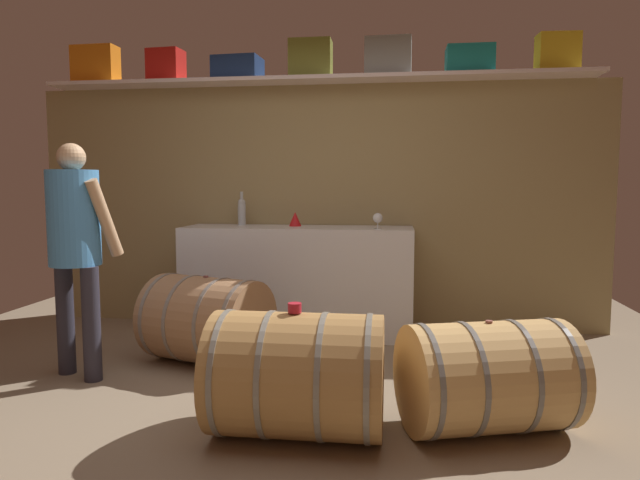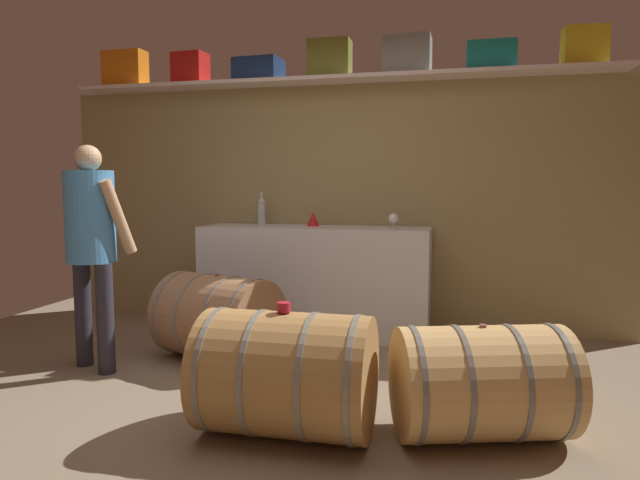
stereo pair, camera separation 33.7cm
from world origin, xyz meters
TOP-DOWN VIEW (x-y plane):
  - ground_plane at (0.00, 0.55)m, footprint 6.35×7.57m
  - back_wall_panel at (0.00, 2.18)m, footprint 5.15×0.10m
  - high_shelf_board at (0.00, 2.03)m, footprint 4.73×0.40m
  - toolcase_orange at (-2.00, 2.03)m, footprint 0.41×0.19m
  - toolcase_red at (-1.33, 2.03)m, footprint 0.31×0.23m
  - toolcase_navy at (-0.67, 2.03)m, footprint 0.42×0.32m
  - toolcase_olive at (-0.02, 2.03)m, footprint 0.36×0.22m
  - toolcase_grey at (0.65, 2.03)m, footprint 0.40×0.27m
  - toolcase_teal at (1.32, 2.03)m, footprint 0.38×0.29m
  - toolcase_yellow at (2.02, 2.03)m, footprint 0.33×0.20m
  - work_cabinet at (-0.10, 1.85)m, footprint 1.97×0.56m
  - wine_bottle_clear at (-0.63, 1.99)m, footprint 0.07×0.07m
  - wine_glass at (0.59, 1.72)m, footprint 0.08×0.08m
  - red_funnel at (-0.14, 1.93)m, footprint 0.11×0.11m
  - wine_barrel_near at (0.25, -0.16)m, footprint 0.87×0.65m
  - wine_barrel_far at (-0.61, 0.93)m, footprint 0.97×0.85m
  - wine_barrel_flank at (1.22, 0.03)m, footprint 0.98×0.80m
  - tasting_cup at (0.24, -0.16)m, footprint 0.07×0.07m
  - winemaker_pouring at (-1.36, 0.54)m, footprint 0.51×0.44m

SIDE VIEW (x-z plane):
  - ground_plane at x=0.00m, z-range -0.02..0.00m
  - wine_barrel_flank at x=1.22m, z-range 0.00..0.59m
  - wine_barrel_far at x=-0.61m, z-range 0.00..0.64m
  - wine_barrel_near at x=0.25m, z-range 0.00..0.65m
  - work_cabinet at x=-0.10m, z-range 0.00..0.93m
  - tasting_cup at x=0.24m, z-range 0.65..0.69m
  - winemaker_pouring at x=-1.36m, z-range 0.18..1.74m
  - red_funnel at x=-0.14m, z-range 0.93..1.05m
  - wine_glass at x=0.59m, z-range 0.95..1.08m
  - wine_bottle_clear at x=-0.63m, z-range 0.91..1.21m
  - back_wall_panel at x=0.00m, z-range 0.00..2.17m
  - high_shelf_board at x=0.00m, z-range 2.17..2.20m
  - toolcase_navy at x=-0.67m, z-range 2.20..2.40m
  - toolcase_teal at x=1.32m, z-range 2.20..2.43m
  - toolcase_red at x=-1.33m, z-range 2.20..2.49m
  - toolcase_yellow at x=2.02m, z-range 2.20..2.51m
  - toolcase_grey at x=0.65m, z-range 2.20..2.52m
  - toolcase_olive at x=-0.02m, z-range 2.20..2.53m
  - toolcase_orange at x=-2.00m, z-range 2.20..2.54m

